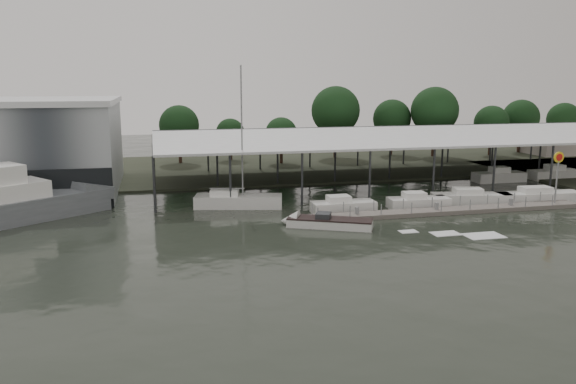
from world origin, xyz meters
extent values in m
plane|color=#242A22|center=(0.00, 0.00, 0.00)|extent=(200.00, 200.00, 0.00)
cube|color=#33382A|center=(0.00, 42.00, 0.10)|extent=(140.00, 30.00, 0.30)
cube|color=#A0A6AA|center=(-28.00, 30.00, 5.00)|extent=(24.00, 20.00, 10.00)
cube|color=#2E3033|center=(17.00, 28.00, 6.76)|extent=(58.00, 0.40, 0.30)
cylinder|color=#2E3033|center=(-12.00, 16.50, 2.75)|extent=(0.24, 0.24, 5.50)
cylinder|color=#2E3033|center=(-12.00, 39.50, 2.75)|extent=(0.24, 0.24, 5.50)
cylinder|color=#2E3033|center=(46.00, 39.50, 2.75)|extent=(0.24, 0.24, 5.50)
cube|color=slate|center=(15.00, 10.00, 0.20)|extent=(28.00, 2.00, 0.40)
cylinder|color=gray|center=(2.00, 9.10, 0.80)|extent=(0.10, 0.10, 1.20)
cylinder|color=gray|center=(28.00, 10.90, 0.80)|extent=(0.10, 0.10, 1.20)
cube|color=gray|center=(14.00, 10.00, 0.70)|extent=(0.30, 0.30, 0.70)
cylinder|color=gray|center=(27.00, 10.00, 2.50)|extent=(0.16, 0.16, 5.00)
cylinder|color=yellow|center=(27.00, 10.00, 5.00)|extent=(1.10, 0.12, 1.10)
cylinder|color=red|center=(27.00, 9.93, 5.00)|extent=(0.70, 0.05, 0.70)
cube|color=gray|center=(55.00, 45.00, 2.00)|extent=(10.00, 8.00, 4.00)
cube|color=slate|center=(-24.59, 15.89, 0.90)|extent=(16.79, 14.13, 2.40)
cube|color=slate|center=(-18.47, 20.38, 1.90)|extent=(5.41, 5.71, 1.82)
cube|color=silver|center=(-3.89, 17.12, 0.50)|extent=(9.00, 4.52, 1.40)
cube|color=white|center=(-5.23, 17.44, 1.40)|extent=(3.10, 2.38, 0.80)
cylinder|color=gray|center=(-3.47, 17.02, 7.46)|extent=(0.16, 0.16, 12.86)
cylinder|color=gray|center=(-4.98, 17.38, 1.90)|extent=(3.43, 0.92, 0.12)
cube|color=silver|center=(2.59, 7.43, 0.35)|extent=(7.40, 4.98, 0.90)
cone|color=silver|center=(-0.61, 8.99, 0.35)|extent=(2.32, 2.50, 2.00)
cube|color=black|center=(2.59, 7.43, 0.75)|extent=(7.43, 5.04, 0.12)
cube|color=#2E3033|center=(2.06, 7.69, 1.00)|extent=(1.69, 1.78, 0.50)
cube|color=silver|center=(8.54, 4.52, 0.02)|extent=(2.30, 1.50, 0.04)
cube|color=silver|center=(11.24, 3.21, 0.02)|extent=(3.10, 2.00, 0.04)
cube|color=silver|center=(13.93, 1.89, 0.02)|extent=(3.90, 2.50, 0.04)
cube|color=silver|center=(5.58, 12.59, 0.50)|extent=(6.15, 2.22, 1.10)
cube|color=white|center=(5.08, 12.59, 1.30)|extent=(2.16, 1.61, 0.70)
cube|color=silver|center=(13.40, 12.55, 0.50)|extent=(6.18, 2.59, 1.10)
cube|color=white|center=(12.90, 12.55, 1.30)|extent=(2.22, 1.74, 0.70)
cube|color=silver|center=(19.66, 13.20, 0.50)|extent=(8.31, 3.84, 1.10)
cube|color=white|center=(19.16, 13.20, 1.30)|extent=(3.08, 2.16, 0.70)
cube|color=silver|center=(26.87, 12.26, 0.50)|extent=(9.14, 2.85, 1.10)
cube|color=white|center=(26.37, 12.26, 1.30)|extent=(3.26, 1.83, 0.70)
cylinder|color=#311F15|center=(-8.11, 48.43, 2.12)|extent=(0.50, 0.50, 4.25)
sphere|color=#193C18|center=(-8.11, 48.43, 5.94)|extent=(5.94, 5.94, 5.94)
cylinder|color=#311F15|center=(-0.28, 49.74, 1.61)|extent=(0.50, 0.50, 3.21)
sphere|color=#193C18|center=(-0.28, 49.74, 4.50)|extent=(4.50, 4.50, 4.50)
cylinder|color=#311F15|center=(6.68, 44.59, 1.70)|extent=(0.50, 0.50, 3.40)
sphere|color=#193C18|center=(6.68, 44.59, 4.76)|extent=(4.76, 4.76, 4.76)
cylinder|color=#311F15|center=(16.66, 49.11, 2.78)|extent=(0.50, 0.50, 5.56)
sphere|color=#193C18|center=(16.66, 49.11, 7.78)|extent=(7.78, 7.78, 7.78)
cylinder|color=#311F15|center=(26.82, 50.05, 2.26)|extent=(0.50, 0.50, 4.51)
sphere|color=#193C18|center=(26.82, 50.05, 6.32)|extent=(6.32, 6.32, 6.32)
cylinder|color=#311F15|center=(32.74, 46.65, 2.75)|extent=(0.50, 0.50, 5.50)
sphere|color=#193C18|center=(32.74, 46.65, 7.70)|extent=(7.70, 7.70, 7.70)
cylinder|color=#311F15|center=(42.60, 45.62, 2.02)|extent=(0.50, 0.50, 4.04)
sphere|color=#193C18|center=(42.60, 45.62, 5.65)|extent=(5.65, 5.65, 5.65)
cylinder|color=#311F15|center=(49.70, 47.86, 2.22)|extent=(0.50, 0.50, 4.45)
sphere|color=#193C18|center=(49.70, 47.86, 6.23)|extent=(6.23, 6.23, 6.23)
cylinder|color=#311F15|center=(58.89, 48.56, 2.07)|extent=(0.50, 0.50, 4.14)
sphere|color=#193C18|center=(58.89, 48.56, 5.80)|extent=(5.80, 5.80, 5.80)
camera|label=1|loc=(-11.76, -37.25, 12.32)|focal=35.00mm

